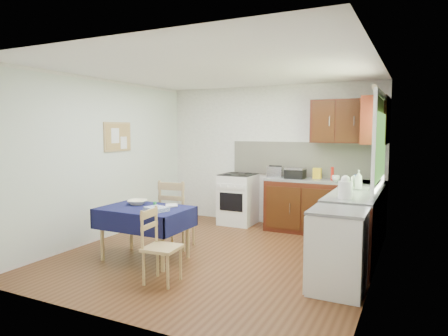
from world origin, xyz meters
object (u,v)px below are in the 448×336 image
at_px(dining_table, 145,215).
at_px(chair_far, 176,212).
at_px(toaster, 275,172).
at_px(kettle, 345,188).
at_px(chair_near, 159,244).
at_px(sandwich_press, 295,173).
at_px(dish_rack, 354,187).

xyz_separation_m(dining_table, chair_far, (0.09, 0.60, -0.06)).
height_order(toaster, kettle, kettle).
relative_size(chair_near, sandwich_press, 2.68).
bearing_deg(dish_rack, chair_near, -150.79).
bearing_deg(chair_near, kettle, -61.02).
bearing_deg(chair_far, kettle, 173.92).
xyz_separation_m(sandwich_press, dish_rack, (1.06, -0.80, -0.07)).
distance_m(toaster, sandwich_press, 0.36).
bearing_deg(sandwich_press, toaster, 171.93).
distance_m(dining_table, sandwich_press, 2.72).
relative_size(sandwich_press, dish_rack, 0.82).
distance_m(dining_table, chair_far, 0.61).
xyz_separation_m(chair_far, sandwich_press, (1.27, 1.73, 0.46)).
bearing_deg(toaster, chair_near, -93.96).
distance_m(chair_far, toaster, 2.01).
distance_m(toaster, kettle, 2.21).
distance_m(toaster, dish_rack, 1.64).
xyz_separation_m(chair_near, kettle, (1.81, 1.24, 0.58)).
distance_m(dining_table, toaster, 2.57).
height_order(chair_near, dish_rack, dish_rack).
bearing_deg(kettle, chair_near, -145.59).
bearing_deg(chair_near, toaster, -12.62).
relative_size(dining_table, chair_near, 1.37).
xyz_separation_m(dining_table, toaster, (1.00, 2.33, 0.40)).
bearing_deg(chair_far, dish_rack, -165.78).
bearing_deg(toaster, kettle, -46.19).
xyz_separation_m(chair_far, kettle, (2.35, 0.06, 0.50)).
distance_m(chair_far, sandwich_press, 2.19).
relative_size(chair_far, toaster, 3.75).
distance_m(dining_table, kettle, 2.56).
bearing_deg(dish_rack, toaster, 129.73).
bearing_deg(dish_rack, sandwich_press, 122.46).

